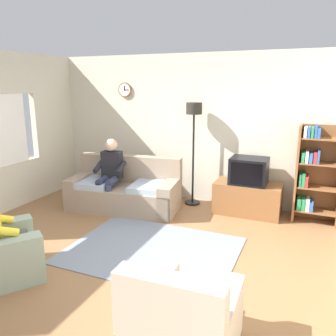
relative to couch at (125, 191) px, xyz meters
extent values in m
plane|color=#8C603D|center=(0.98, -1.64, -0.31)|extent=(12.00, 12.00, 0.00)
cube|color=beige|center=(0.98, 1.02, 1.04)|extent=(6.20, 0.12, 2.70)
cylinder|color=brown|center=(-0.48, 0.94, 1.74)|extent=(0.28, 0.03, 0.28)
cylinder|color=white|center=(-0.48, 0.92, 1.74)|extent=(0.24, 0.01, 0.24)
cube|color=black|center=(-0.48, 0.92, 1.77)|extent=(0.02, 0.01, 0.09)
cube|color=black|center=(-0.44, 0.92, 1.74)|extent=(0.11, 0.01, 0.01)
cube|color=beige|center=(-1.88, 0.46, 1.09)|extent=(0.12, 1.10, 1.20)
cube|color=gray|center=(0.01, -0.05, -0.10)|extent=(2.00, 1.10, 0.42)
cube|color=gray|center=(-0.04, 0.30, 0.35)|extent=(1.91, 0.46, 0.48)
cube|color=gray|center=(0.84, 0.06, -0.03)|extent=(0.33, 0.86, 0.56)
cube|color=gray|center=(-0.82, -0.17, -0.03)|extent=(0.33, 0.86, 0.56)
cube|color=#9EADBC|center=(0.51, -0.03, 0.16)|extent=(0.69, 0.76, 0.10)
cube|color=#9EADBC|center=(-0.48, -0.17, 0.16)|extent=(0.69, 0.76, 0.10)
cube|color=brown|center=(2.05, 0.61, -0.04)|extent=(1.10, 0.56, 0.54)
cube|color=black|center=(2.05, 0.87, -0.02)|extent=(1.10, 0.04, 0.03)
cube|color=black|center=(2.05, 0.59, 0.45)|extent=(0.60, 0.48, 0.44)
cube|color=black|center=(2.05, 0.34, 0.45)|extent=(0.50, 0.01, 0.36)
cube|color=brown|center=(2.79, 0.66, 0.46)|extent=(0.04, 0.36, 1.55)
cube|color=brown|center=(3.11, 0.83, 0.46)|extent=(0.64, 0.02, 1.55)
cube|color=brown|center=(3.11, 0.66, -0.12)|extent=(0.60, 0.34, 0.02)
cube|color=#267F4C|center=(2.87, 0.64, -0.01)|extent=(0.06, 0.28, 0.19)
cube|color=#267F4C|center=(2.94, 0.64, -0.02)|extent=(0.06, 0.28, 0.18)
cube|color=silver|center=(3.00, 0.64, -0.02)|extent=(0.05, 0.28, 0.18)
cube|color=#2D59A5|center=(3.05, 0.64, -0.03)|extent=(0.05, 0.28, 0.15)
cube|color=brown|center=(3.11, 0.66, 0.27)|extent=(0.60, 0.34, 0.02)
cube|color=#267F4C|center=(2.86, 0.64, 0.38)|extent=(0.03, 0.28, 0.20)
cube|color=#267F4C|center=(2.90, 0.64, 0.39)|extent=(0.05, 0.28, 0.21)
cube|color=red|center=(2.95, 0.64, 0.37)|extent=(0.04, 0.28, 0.17)
cube|color=brown|center=(3.11, 0.66, 0.66)|extent=(0.60, 0.34, 0.02)
cube|color=#267F4C|center=(2.87, 0.64, 0.75)|extent=(0.05, 0.28, 0.16)
cube|color=silver|center=(2.92, 0.64, 0.76)|extent=(0.04, 0.28, 0.18)
cube|color=#2D59A5|center=(2.98, 0.64, 0.74)|extent=(0.05, 0.28, 0.15)
cube|color=red|center=(3.04, 0.64, 0.75)|extent=(0.05, 0.28, 0.17)
cube|color=#2D59A5|center=(3.08, 0.64, 0.77)|extent=(0.03, 0.28, 0.20)
cube|color=brown|center=(3.11, 0.66, 1.04)|extent=(0.60, 0.34, 0.02)
cube|color=silver|center=(2.86, 0.64, 1.13)|extent=(0.04, 0.28, 0.15)
cube|color=#2D59A5|center=(2.91, 0.64, 1.14)|extent=(0.04, 0.28, 0.16)
cube|color=#267F4C|center=(2.96, 0.64, 1.13)|extent=(0.04, 0.28, 0.16)
cube|color=#2D59A5|center=(3.01, 0.64, 1.16)|extent=(0.03, 0.28, 0.20)
cube|color=#2D59A5|center=(3.05, 0.64, 1.13)|extent=(0.04, 0.28, 0.16)
cylinder|color=black|center=(1.02, 0.71, -0.30)|extent=(0.28, 0.28, 0.03)
cylinder|color=black|center=(1.02, 0.71, 0.54)|extent=(0.04, 0.04, 1.70)
cylinder|color=black|center=(1.02, 0.71, 1.44)|extent=(0.28, 0.28, 0.20)
cube|color=gray|center=(-0.18, -2.51, -0.11)|extent=(1.14, 1.15, 0.40)
cube|color=gray|center=(0.08, -2.67, -0.03)|extent=(0.63, 0.77, 0.56)
cube|color=#BCAD99|center=(2.16, -2.74, -0.11)|extent=(0.83, 0.87, 0.40)
cube|color=#BCAD99|center=(2.17, -3.11, 0.34)|extent=(0.81, 0.21, 0.50)
cube|color=#BCAD99|center=(1.86, -2.73, -0.03)|extent=(0.23, 0.81, 0.56)
cube|color=#BCAD99|center=(2.46, -2.71, -0.03)|extent=(0.23, 0.81, 0.56)
cube|color=slate|center=(1.14, -1.25, -0.31)|extent=(2.20, 1.70, 0.01)
cube|color=black|center=(-0.24, 0.00, 0.47)|extent=(0.36, 0.25, 0.48)
sphere|color=#D8AD8C|center=(-0.24, -0.01, 0.82)|extent=(0.22, 0.22, 0.22)
cylinder|color=#2D334C|center=(-0.12, -0.18, 0.23)|extent=(0.18, 0.39, 0.13)
cylinder|color=#2D334C|center=(-0.30, -0.20, 0.23)|extent=(0.18, 0.39, 0.13)
cylinder|color=#2D334C|center=(-0.10, -0.37, -0.05)|extent=(0.12, 0.12, 0.52)
cylinder|color=#2D334C|center=(-0.27, -0.39, -0.05)|extent=(0.12, 0.12, 0.52)
cylinder|color=black|center=(-0.02, -0.07, 0.45)|extent=(0.14, 0.34, 0.20)
cylinder|color=black|center=(-0.43, -0.13, 0.45)|extent=(0.14, 0.34, 0.20)
cylinder|color=#4C4742|center=(-0.17, -2.35, 0.11)|extent=(0.33, 0.38, 0.13)
cylinder|color=#4C4742|center=(-0.02, -2.45, 0.11)|extent=(0.33, 0.38, 0.13)
cylinder|color=#4C4742|center=(-0.06, -2.19, -0.11)|extent=(0.15, 0.15, 0.40)
cylinder|color=#4C4742|center=(0.09, -2.29, -0.11)|extent=(0.15, 0.15, 0.40)
cylinder|color=yellow|center=(0.02, -2.59, 0.33)|extent=(0.27, 0.32, 0.20)
camera|label=1|loc=(2.97, -5.00, 1.85)|focal=36.51mm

